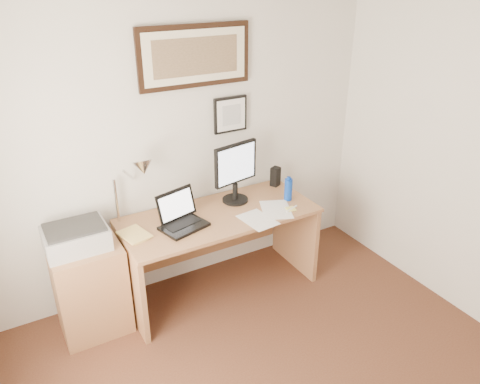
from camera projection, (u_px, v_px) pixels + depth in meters
wall_back at (181, 145)px, 3.80m from camera, size 3.50×0.02×2.50m
side_cabinet at (91, 290)px, 3.53m from camera, size 0.50×0.40×0.73m
water_bottle at (288, 189)px, 3.99m from camera, size 0.07×0.07×0.19m
bottle_cap at (289, 178)px, 3.94m from camera, size 0.03×0.03×0.02m
speaker at (275, 177)px, 4.25m from camera, size 0.10×0.10×0.18m
paper_sheet_a at (258, 220)px, 3.71m from camera, size 0.25×0.33×0.00m
paper_sheet_b at (276, 209)px, 3.86m from camera, size 0.35×0.40×0.00m
sticky_pad at (291, 209)px, 3.86m from camera, size 0.09×0.09×0.01m
marker_pen at (292, 209)px, 3.86m from camera, size 0.14×0.06×0.02m
book at (124, 239)px, 3.43m from camera, size 0.23×0.28×0.02m
desk at (215, 234)px, 3.96m from camera, size 1.60×0.70×0.75m
laptop at (181, 218)px, 3.61m from camera, size 0.39×0.37×0.26m
lcd_monitor at (236, 170)px, 3.88m from camera, size 0.42×0.22×0.52m
printer at (76, 237)px, 3.34m from camera, size 0.44×0.34×0.18m
desk_lamp at (141, 170)px, 3.50m from camera, size 0.29×0.27×0.53m
picture_large at (195, 56)px, 3.54m from camera, size 0.92×0.04×0.47m
picture_small at (230, 115)px, 3.89m from camera, size 0.30×0.03×0.30m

